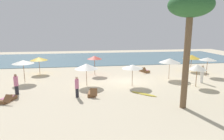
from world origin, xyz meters
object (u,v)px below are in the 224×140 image
(palm_2, at_px, (190,10))
(surfboard, at_px, (144,94))
(umbrella_4, at_px, (208,59))
(umbrella_7, at_px, (39,59))
(lounger_1, at_px, (92,93))
(person_3, at_px, (202,74))
(umbrella_6, at_px, (23,62))
(umbrella_8, at_px, (197,67))
(person_1, at_px, (77,87))
(lounger_2, at_px, (8,99))
(umbrella_5, at_px, (95,58))
(umbrella_0, at_px, (133,67))
(umbrella_2, at_px, (86,66))
(lounger_0, at_px, (144,71))
(person_0, at_px, (16,84))
(umbrella_3, at_px, (192,57))
(umbrella_1, at_px, (170,61))

(palm_2, distance_m, surfboard, 7.57)
(umbrella_4, distance_m, umbrella_7, 20.01)
(lounger_1, relative_size, person_3, 0.93)
(umbrella_7, bearing_deg, umbrella_6, -101.01)
(umbrella_8, distance_m, person_1, 11.33)
(umbrella_6, distance_m, lounger_2, 6.05)
(lounger_2, bearing_deg, umbrella_5, 48.06)
(umbrella_5, distance_m, lounger_1, 7.67)
(person_1, xyz_separation_m, person_3, (12.52, 2.60, 0.06))
(umbrella_4, bearing_deg, umbrella_0, -163.97)
(umbrella_2, relative_size, lounger_1, 1.32)
(umbrella_5, xyz_separation_m, lounger_1, (-0.67, -7.39, -1.93))
(umbrella_4, relative_size, lounger_0, 1.23)
(umbrella_5, distance_m, person_3, 11.87)
(palm_2, bearing_deg, surfboard, 120.53)
(lounger_0, xyz_separation_m, person_0, (-13.31, -6.91, 0.72))
(palm_2, bearing_deg, person_3, 49.02)
(umbrella_0, height_order, person_0, umbrella_0)
(umbrella_6, distance_m, lounger_0, 14.19)
(lounger_1, height_order, person_0, person_0)
(umbrella_6, relative_size, surfboard, 1.16)
(lounger_0, distance_m, lounger_1, 10.61)
(umbrella_4, xyz_separation_m, palm_2, (-7.38, -8.55, 4.62))
(lounger_1, relative_size, palm_2, 0.22)
(umbrella_5, relative_size, person_3, 1.25)
(umbrella_7, bearing_deg, lounger_1, -56.22)
(person_1, bearing_deg, surfboard, -0.64)
(umbrella_5, relative_size, lounger_1, 1.34)
(lounger_1, distance_m, person_1, 1.48)
(umbrella_3, bearing_deg, person_0, -161.01)
(umbrella_3, distance_m, lounger_1, 15.41)
(umbrella_1, xyz_separation_m, surfboard, (-4.34, -4.72, -2.02))
(umbrella_4, distance_m, lounger_2, 20.88)
(umbrella_3, bearing_deg, umbrella_1, -142.55)
(umbrella_1, distance_m, umbrella_2, 9.16)
(person_1, distance_m, surfboard, 5.62)
(umbrella_5, bearing_deg, person_3, -26.05)
(umbrella_1, bearing_deg, umbrella_5, 158.59)
(person_0, xyz_separation_m, palm_2, (12.49, -4.68, 5.75))
(umbrella_0, distance_m, umbrella_7, 12.10)
(umbrella_3, xyz_separation_m, person_1, (-14.45, -8.15, -1.00))
(umbrella_7, distance_m, lounger_2, 9.71)
(umbrella_1, distance_m, lounger_1, 9.83)
(lounger_1, relative_size, surfboard, 0.86)
(person_0, bearing_deg, umbrella_7, 87.99)
(umbrella_6, height_order, umbrella_7, umbrella_6)
(umbrella_3, height_order, umbrella_4, umbrella_4)
(umbrella_3, xyz_separation_m, lounger_0, (-6.19, 0.20, -1.71))
(umbrella_1, bearing_deg, umbrella_7, 162.15)
(lounger_0, height_order, lounger_2, lounger_0)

